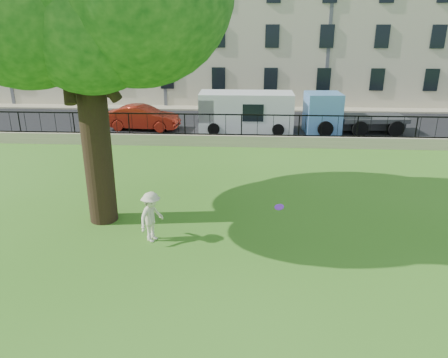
# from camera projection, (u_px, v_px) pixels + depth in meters

# --- Properties ---
(ground) EXTENTS (120.00, 120.00, 0.00)m
(ground) POSITION_uv_depth(u_px,v_px,m) (232.00, 266.00, 12.06)
(ground) COLOR #37721B
(ground) RESTS_ON ground
(retaining_wall) EXTENTS (50.00, 0.40, 0.60)m
(retaining_wall) POSITION_uv_depth(u_px,v_px,m) (241.00, 141.00, 23.19)
(retaining_wall) COLOR gray
(retaining_wall) RESTS_ON ground
(iron_railing) EXTENTS (50.00, 0.05, 1.13)m
(iron_railing) POSITION_uv_depth(u_px,v_px,m) (241.00, 125.00, 22.89)
(iron_railing) COLOR black
(iron_railing) RESTS_ON retaining_wall
(street) EXTENTS (60.00, 9.00, 0.01)m
(street) POSITION_uv_depth(u_px,v_px,m) (243.00, 126.00, 27.69)
(street) COLOR black
(street) RESTS_ON ground
(sidewalk) EXTENTS (60.00, 1.40, 0.12)m
(sidewalk) POSITION_uv_depth(u_px,v_px,m) (244.00, 109.00, 32.54)
(sidewalk) COLOR gray
(sidewalk) RESTS_ON ground
(building_row) EXTENTS (56.40, 10.40, 13.80)m
(building_row) POSITION_uv_depth(u_px,v_px,m) (246.00, 11.00, 35.46)
(building_row) COLOR beige
(building_row) RESTS_ON ground
(man) EXTENTS (0.96, 1.18, 1.59)m
(man) POSITION_uv_depth(u_px,v_px,m) (152.00, 217.00, 13.18)
(man) COLOR beige
(man) RESTS_ON ground
(frisbee) EXTENTS (0.30, 0.30, 0.12)m
(frisbee) POSITION_uv_depth(u_px,v_px,m) (279.00, 207.00, 12.53)
(frisbee) COLOR #8A29EB
(red_sedan) EXTENTS (4.53, 1.87, 1.46)m
(red_sedan) POSITION_uv_depth(u_px,v_px,m) (143.00, 118.00, 26.55)
(red_sedan) COLOR #A32214
(red_sedan) RESTS_ON street
(white_van) EXTENTS (5.52, 2.18, 2.31)m
(white_van) POSITION_uv_depth(u_px,v_px,m) (246.00, 112.00, 26.06)
(white_van) COLOR silver
(white_van) RESTS_ON street
(blue_truck) EXTENTS (5.72, 2.37, 2.34)m
(blue_truck) POSITION_uv_depth(u_px,v_px,m) (353.00, 113.00, 25.72)
(blue_truck) COLOR #5E98DC
(blue_truck) RESTS_ON street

